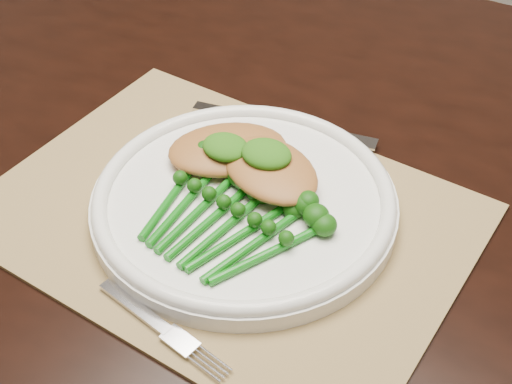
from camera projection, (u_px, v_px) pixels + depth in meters
The scene contains 10 objects.
dining_table at pixel (243, 337), 1.05m from camera, with size 1.70×1.09×0.75m.
placemat at pixel (225, 216), 0.71m from camera, with size 0.46×0.34×0.00m, color #967A4C.
dinner_plate at pixel (244, 200), 0.70m from camera, with size 0.30×0.30×0.03m.
knife at pixel (265, 122), 0.81m from camera, with size 0.22×0.06×0.01m.
fork at pixel (170, 333), 0.59m from camera, with size 0.15×0.04×0.00m.
chicken_fillet_left at pixel (228, 149), 0.73m from camera, with size 0.12×0.09×0.02m, color #AF6E32.
chicken_fillet_right at pixel (270, 169), 0.70m from camera, with size 0.12×0.08×0.02m, color #AF6E32.
pesto_dollop_left at pixel (226, 147), 0.71m from camera, with size 0.05×0.04×0.02m, color #1A4D0B.
pesto_dollop_right at pixel (266, 154), 0.70m from camera, with size 0.05×0.04×0.02m, color #1A4D0B.
broccolini_bundle at pixel (218, 223), 0.67m from camera, with size 0.16×0.18×0.04m.
Camera 1 is at (0.22, -0.53, 1.24)m, focal length 50.00 mm.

